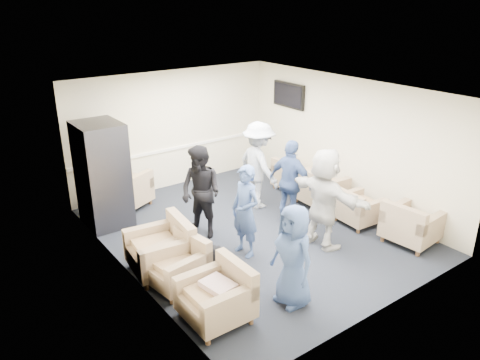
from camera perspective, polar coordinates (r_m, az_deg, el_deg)
floor at (r=9.04m, az=1.51°, el=-6.25°), size 6.00×6.00×0.00m
ceiling at (r=8.13m, az=1.70°, el=10.82°), size 6.00×6.00×0.00m
back_wall at (r=10.90m, az=-8.15°, el=6.12°), size 5.00×0.02×2.70m
front_wall at (r=6.58m, az=17.87°, el=-5.41°), size 5.00×0.02×2.70m
left_wall at (r=7.33m, az=-14.06°, el=-2.13°), size 0.02×6.00×2.70m
right_wall at (r=10.14m, az=12.88°, el=4.61°), size 0.02×6.00×2.70m
chair_rail at (r=11.01m, az=-7.97°, el=3.84°), size 4.98×0.04×0.06m
tv at (r=11.15m, az=5.96°, el=10.25°), size 0.10×1.00×0.58m
armchair_left_near at (r=6.64m, az=-2.56°, el=-14.10°), size 0.87×0.87×0.69m
armchair_left_mid at (r=7.42m, az=-7.51°, el=-10.27°), size 0.93×0.93×0.66m
armchair_left_far at (r=7.76m, az=-9.30°, el=-8.46°), size 1.03×1.03×0.74m
armchair_right_near at (r=9.01m, az=20.03°, el=-5.30°), size 0.94×0.94×0.69m
armchair_right_midnear at (r=9.48m, az=14.10°, el=-3.48°), size 0.82×0.82×0.62m
armchair_right_midfar at (r=10.15m, az=9.57°, el=-1.10°), size 0.93×0.93×0.72m
armchair_right_far at (r=10.86m, az=6.49°, el=0.40°), size 0.83×0.83×0.64m
armchair_corner at (r=10.16m, az=-13.41°, el=-1.50°), size 1.11×1.11×0.67m
vending_machine at (r=9.33m, az=-16.39°, el=0.64°), size 0.83×0.97×2.04m
backpack at (r=7.61m, az=-3.34°, el=-9.67°), size 0.36×0.29×0.54m
pillow at (r=6.54m, az=-2.67°, el=-12.86°), size 0.41×0.50×0.13m
person_front_left at (r=6.76m, az=6.50°, el=-9.20°), size 0.51×0.77×1.55m
person_mid_left at (r=7.94m, az=0.66°, el=-3.83°), size 0.44×0.63×1.62m
person_back_left at (r=8.57m, az=-4.80°, el=-1.52°), size 0.88×1.00×1.74m
person_back_right at (r=9.75m, az=2.27°, el=1.81°), size 0.75×1.23×1.84m
person_mid_right at (r=9.11m, az=6.21°, el=-0.28°), size 0.62×1.05×1.69m
person_front_right at (r=8.31m, az=10.22°, el=-2.21°), size 0.61×1.72×1.83m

